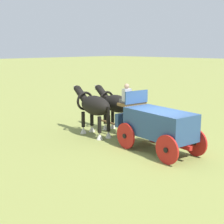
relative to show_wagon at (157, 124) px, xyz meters
name	(u,v)px	position (x,y,z in m)	size (l,w,h in m)	color
ground_plane	(159,152)	(-0.14, 0.02, -1.16)	(220.00, 220.00, 0.00)	olive
show_wagon	(157,124)	(0.00, 0.00, 0.00)	(5.92, 2.19, 2.69)	#2D4C7A
draft_horse_near	(94,106)	(3.75, 0.08, 0.27)	(3.08, 1.24, 2.31)	black
draft_horse_off	(115,105)	(3.57, -1.21, 0.22)	(2.95, 1.17, 2.25)	black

